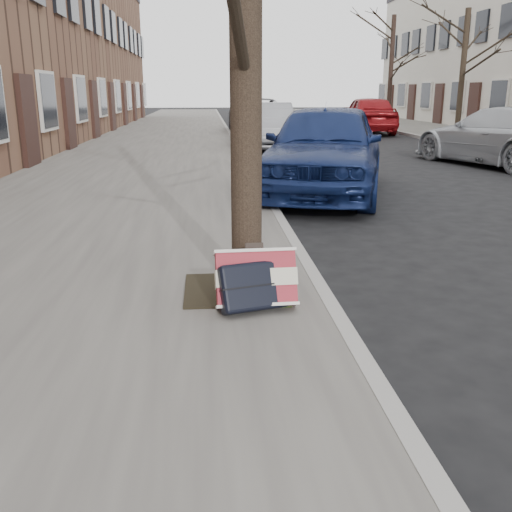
{
  "coord_description": "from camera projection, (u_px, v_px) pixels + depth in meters",
  "views": [
    {
      "loc": [
        -2.22,
        -3.38,
        1.75
      ],
      "look_at": [
        -1.85,
        0.8,
        0.53
      ],
      "focal_mm": 40.0,
      "sensor_mm": 36.0,
      "label": 1
    }
  ],
  "objects": [
    {
      "name": "dirt_patch",
      "position": [
        235.0,
        289.0,
        4.85
      ],
      "size": [
        0.85,
        0.85,
        0.02
      ],
      "primitive_type": "cube",
      "color": "black",
      "rests_on": "near_sidewalk"
    },
    {
      "name": "suitcase_navy",
      "position": [
        253.0,
        286.0,
        4.34
      ],
      "size": [
        0.58,
        0.44,
        0.41
      ],
      "primitive_type": "cube",
      "rotation": [
        -0.42,
        0.0,
        0.28
      ],
      "color": "black",
      "rests_on": "near_sidewalk"
    },
    {
      "name": "car_far_back",
      "position": [
        368.0,
        115.0,
        23.89
      ],
      "size": [
        2.2,
        4.72,
        1.56
      ],
      "primitive_type": "imported",
      "rotation": [
        0.0,
        0.0,
        3.06
      ],
      "color": "maroon",
      "rests_on": "ground"
    },
    {
      "name": "car_far_front",
      "position": [
        502.0,
        136.0,
        13.59
      ],
      "size": [
        3.2,
        5.19,
        1.4
      ],
      "primitive_type": "imported",
      "rotation": [
        0.0,
        0.0,
        3.42
      ],
      "color": "#AEB1B6",
      "rests_on": "ground"
    },
    {
      "name": "car_near_mid",
      "position": [
        268.0,
        126.0,
        17.54
      ],
      "size": [
        1.71,
        4.33,
        1.4
      ],
      "primitive_type": "imported",
      "rotation": [
        0.0,
        0.0,
        -0.06
      ],
      "color": "#989AA0",
      "rests_on": "ground"
    },
    {
      "name": "near_sidewalk",
      "position": [
        159.0,
        146.0,
        17.93
      ],
      "size": [
        5.0,
        70.0,
        0.12
      ],
      "primitive_type": "cube",
      "color": "slate",
      "rests_on": "ground"
    },
    {
      "name": "car_near_front",
      "position": [
        325.0,
        148.0,
        9.82
      ],
      "size": [
        3.16,
        5.0,
        1.59
      ],
      "primitive_type": "imported",
      "rotation": [
        0.0,
        0.0,
        -0.3
      ],
      "color": "#132151",
      "rests_on": "ground"
    },
    {
      "name": "car_near_back",
      "position": [
        260.0,
        117.0,
        23.4
      ],
      "size": [
        2.43,
        5.22,
        1.45
      ],
      "primitive_type": "imported",
      "rotation": [
        0.0,
        0.0,
        -0.01
      ],
      "color": "#323236",
      "rests_on": "ground"
    },
    {
      "name": "suitcase_red",
      "position": [
        256.0,
        279.0,
        4.39
      ],
      "size": [
        0.62,
        0.36,
        0.47
      ],
      "primitive_type": "cube",
      "rotation": [
        -0.42,
        0.0,
        0.04
      ],
      "color": "maroon",
      "rests_on": "near_sidewalk"
    },
    {
      "name": "tree_far_c",
      "position": [
        391.0,
        70.0,
        28.81
      ],
      "size": [
        0.23,
        0.23,
        5.23
      ],
      "primitive_type": "cylinder",
      "color": "black",
      "rests_on": "far_sidewalk"
    },
    {
      "name": "tree_far_b",
      "position": [
        462.0,
        74.0,
        20.84
      ],
      "size": [
        0.21,
        0.21,
        4.46
      ],
      "primitive_type": "cylinder",
      "color": "black",
      "rests_on": "far_sidewalk"
    },
    {
      "name": "far_sidewalk",
      "position": [
        509.0,
        144.0,
        18.88
      ],
      "size": [
        4.0,
        70.0,
        0.12
      ],
      "primitive_type": "cube",
      "color": "slate",
      "rests_on": "ground"
    }
  ]
}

